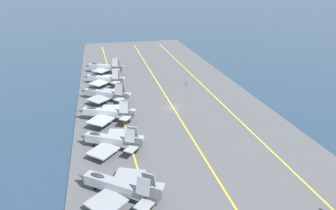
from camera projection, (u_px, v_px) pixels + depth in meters
The scene contains 12 objects.
ground_plane at pixel (173, 109), 88.73m from camera, with size 2000.00×2000.00×0.00m, color #23384C.
carrier_deck at pixel (173, 108), 88.66m from camera, with size 204.31×55.61×0.40m, color #4C4C4F.
deck_stripe_foul_line at pixel (221, 103), 91.76m from camera, with size 183.88×0.36×0.01m, color yellow.
deck_stripe_centerline at pixel (173, 108), 88.58m from camera, with size 183.88×0.36×0.01m, color yellow.
deck_stripe_edge_line at pixel (121, 112), 85.39m from camera, with size 183.88×0.36×0.01m, color yellow.
parked_jet_nearest at pixel (117, 186), 51.52m from camera, with size 13.77×15.65×6.24m.
parked_jet_second at pixel (110, 140), 66.22m from camera, with size 13.40×14.97×6.08m.
parked_jet_third at pixel (106, 113), 78.91m from camera, with size 13.60×15.89×6.51m.
parked_jet_fourth at pixel (104, 94), 92.44m from camera, with size 13.55×16.29×6.56m.
parked_jet_fifth at pixel (103, 79), 106.66m from camera, with size 12.96×15.22×6.04m.
parked_jet_sixth at pixel (104, 67), 119.32m from camera, with size 12.63×15.98×6.76m.
crew_blue_vest at pixel (186, 83), 106.37m from camera, with size 0.46×0.41×1.77m.
Camera 1 is at (-78.75, 19.86, 35.80)m, focal length 32.00 mm.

